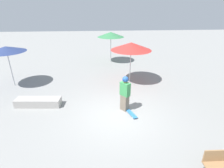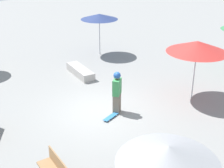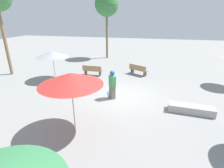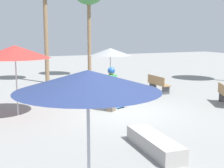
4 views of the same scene
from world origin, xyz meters
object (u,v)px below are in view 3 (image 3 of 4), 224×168
skateboard (110,94)px  shade_umbrella_red (71,79)px  bench_near (93,70)px  skater_main (112,84)px  shade_umbrella_grey (52,54)px  bench_far (138,70)px  concrete_ledge (191,109)px  palm_tree_center_left (107,5)px

skateboard → shade_umbrella_red: (-3.85, 0.58, 2.28)m
bench_near → skateboard: bearing=-53.8°
shade_umbrella_red → skateboard: bearing=-8.6°
skateboard → skater_main: bearing=-170.5°
skateboard → shade_umbrella_grey: bearing=49.8°
skater_main → bench_far: skater_main is taller
skateboard → shade_umbrella_red: 4.51m
concrete_ledge → skateboard: bearing=75.2°
bench_far → palm_tree_center_left: 8.69m
bench_far → shade_umbrella_red: (-8.24, 1.93, 1.91)m
shade_umbrella_grey → palm_tree_center_left: palm_tree_center_left is taller
skateboard → shade_umbrella_red: bearing=151.7°
skater_main → bench_far: size_ratio=1.06×
skater_main → concrete_ledge: (-0.72, -4.23, -0.73)m
concrete_ledge → shade_umbrella_red: size_ratio=0.87×
shade_umbrella_red → palm_tree_center_left: (13.81, 2.19, 3.34)m
shade_umbrella_red → concrete_ledge: bearing=-62.2°
shade_umbrella_red → bench_far: bearing=-13.2°
skater_main → bench_near: skater_main is taller
bench_near → palm_tree_center_left: bearing=96.1°
shade_umbrella_red → shade_umbrella_grey: (5.64, 4.20, -0.36)m
bench_near → skater_main: bearing=-54.4°
shade_umbrella_red → palm_tree_center_left: 14.38m
bench_near → bench_far: bearing=18.0°
bench_far → shade_umbrella_grey: size_ratio=0.70×
concrete_ledge → skater_main: bearing=80.3°
skater_main → palm_tree_center_left: size_ratio=0.25×
palm_tree_center_left → shade_umbrella_red: bearing=-171.0°
bench_near → shade_umbrella_red: bearing=-74.9°
bench_far → palm_tree_center_left: palm_tree_center_left is taller
skateboard → shade_umbrella_red: shade_umbrella_red is taller
bench_near → bench_far: same height
shade_umbrella_red → palm_tree_center_left: palm_tree_center_left is taller
skater_main → palm_tree_center_left: bearing=-23.0°
concrete_ledge → shade_umbrella_grey: shade_umbrella_grey is taller
skater_main → skateboard: size_ratio=2.10×
concrete_ledge → bench_far: bench_far is taller
bench_far → concrete_ledge: bearing=-32.0°
skater_main → bench_near: 4.59m
skater_main → bench_far: 4.99m
skateboard → shade_umbrella_grey: shade_umbrella_grey is taller
concrete_ledge → palm_tree_center_left: palm_tree_center_left is taller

